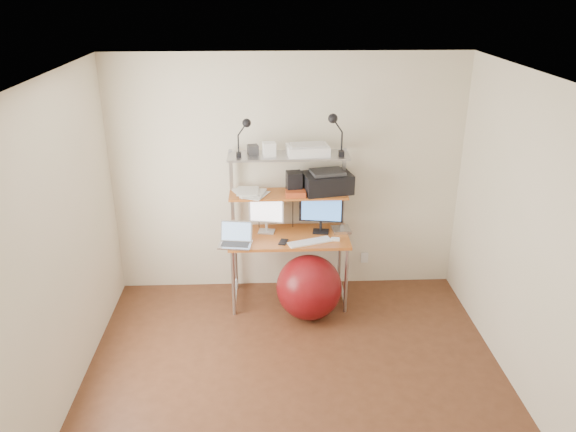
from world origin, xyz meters
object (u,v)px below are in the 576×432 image
printer (327,182)px  monitor_black (321,211)px  laptop (236,239)px  exercise_ball (309,287)px  monitor_silver (266,212)px

printer → monitor_black: bearing=-146.7°
monitor_black → laptop: size_ratio=1.29×
laptop → printer: size_ratio=0.66×
monitor_black → exercise_ball: bearing=-100.4°
monitor_silver → printer: size_ratio=0.76×
monitor_silver → laptop: (-0.30, -0.28, -0.16)m
laptop → exercise_ball: bearing=-4.0°
laptop → printer: 1.08m
laptop → exercise_ball: 0.86m
monitor_black → monitor_silver: bearing=-173.4°
laptop → printer: printer is taller
printer → monitor_silver: bearing=171.6°
monitor_black → printer: printer is taller
laptop → exercise_ball: size_ratio=0.53×
exercise_ball → monitor_black: bearing=70.4°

